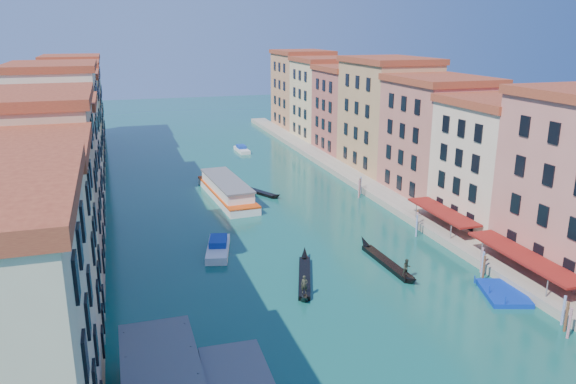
{
  "coord_description": "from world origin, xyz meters",
  "views": [
    {
      "loc": [
        -17.69,
        -21.09,
        25.98
      ],
      "look_at": [
        1.65,
        40.79,
        6.98
      ],
      "focal_mm": 35.0,
      "sensor_mm": 36.0,
      "label": 1
    }
  ],
  "objects_px": {
    "gondola_fore": "(304,276)",
    "gondola_right": "(388,261)",
    "blue_dock": "(504,293)",
    "vaporetto_far": "(227,190)"
  },
  "relations": [
    {
      "from": "gondola_fore",
      "to": "blue_dock",
      "type": "bearing_deg",
      "value": -8.72
    },
    {
      "from": "gondola_fore",
      "to": "gondola_right",
      "type": "xyz_separation_m",
      "value": [
        10.24,
        0.62,
        0.06
      ]
    },
    {
      "from": "vaporetto_far",
      "to": "gondola_fore",
      "type": "relative_size",
      "value": 1.63
    },
    {
      "from": "blue_dock",
      "to": "vaporetto_far",
      "type": "bearing_deg",
      "value": 133.8
    },
    {
      "from": "gondola_fore",
      "to": "gondola_right",
      "type": "relative_size",
      "value": 0.96
    },
    {
      "from": "gondola_right",
      "to": "blue_dock",
      "type": "height_order",
      "value": "gondola_right"
    },
    {
      "from": "vaporetto_far",
      "to": "gondola_right",
      "type": "relative_size",
      "value": 1.56
    },
    {
      "from": "gondola_right",
      "to": "blue_dock",
      "type": "relative_size",
      "value": 1.95
    },
    {
      "from": "gondola_right",
      "to": "vaporetto_far",
      "type": "bearing_deg",
      "value": 109.14
    },
    {
      "from": "vaporetto_far",
      "to": "blue_dock",
      "type": "xyz_separation_m",
      "value": [
        20.03,
        -41.65,
        -1.12
      ]
    }
  ]
}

